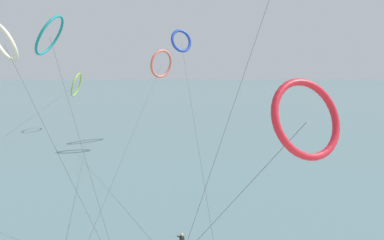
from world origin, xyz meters
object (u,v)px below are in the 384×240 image
kite_crimson (306,119)px  kite_cobalt (181,41)px  kite_ivory (4,43)px  kite_coral (161,64)px  kite_lime (76,85)px  kite_teal (50,36)px

kite_crimson → kite_cobalt: kite_cobalt is taller
kite_cobalt → kite_crimson: bearing=-115.1°
kite_ivory → kite_coral: (10.34, 27.82, -2.18)m
kite_crimson → kite_lime: kite_crimson is taller
kite_coral → kite_crimson: (9.07, -41.37, -1.51)m
kite_teal → kite_crimson: size_ratio=1.52×
kite_cobalt → kite_ivory: bearing=-155.4°
kite_crimson → kite_cobalt: (-5.74, 36.06, 4.87)m
kite_ivory → kite_lime: kite_ivory is taller
kite_lime → kite_cobalt: bearing=55.5°
kite_ivory → kite_crimson: kite_ivory is taller
kite_lime → kite_cobalt: size_ratio=1.42×
kite_teal → kite_crimson: 28.96m
kite_lime → kite_cobalt: (19.92, -13.27, 7.39)m
kite_teal → kite_crimson: (18.90, -21.43, -4.71)m
kite_crimson → kite_lime: (-25.65, 49.34, -2.52)m
kite_lime → kite_coral: bearing=63.6°
kite_crimson → kite_lime: size_ratio=0.24×
kite_teal → kite_coral: kite_teal is taller
kite_coral → kite_lime: 18.84m
kite_teal → kite_crimson: bearing=40.7°
kite_teal → kite_lime: (-6.75, 27.91, -7.24)m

